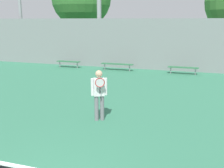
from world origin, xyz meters
name	(u,v)px	position (x,y,z in m)	size (l,w,h in m)	color
tennis_player	(99,92)	(-0.14, 4.72, 0.99)	(0.52, 0.50, 1.74)	slate
bench_courtside_near	(117,64)	(-2.16, 13.65, 0.42)	(2.20, 0.40, 0.46)	#28663D
bench_adjacent_court	(183,68)	(2.17, 13.65, 0.42)	(1.88, 0.40, 0.46)	#28663D
bench_by_gate	(68,62)	(-5.82, 13.65, 0.42)	(1.74, 0.40, 0.46)	#28663D
back_fence	(152,45)	(0.00, 14.66, 1.72)	(25.42, 0.06, 3.45)	gray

